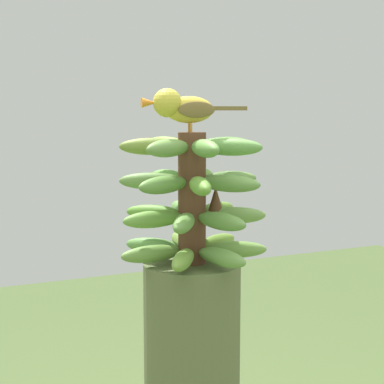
% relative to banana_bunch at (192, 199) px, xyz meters
% --- Properties ---
extents(banana_bunch, '(0.30, 0.30, 0.26)m').
position_rel_banana_bunch_xyz_m(banana_bunch, '(0.00, 0.00, 0.00)').
color(banana_bunch, brown).
rests_on(banana_bunch, banana_tree).
extents(perched_bird, '(0.21, 0.07, 0.08)m').
position_rel_banana_bunch_xyz_m(perched_bird, '(0.02, -0.00, 0.18)').
color(perched_bird, '#C68933').
rests_on(perched_bird, banana_bunch).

